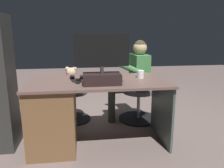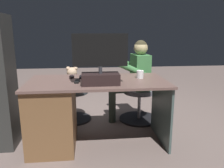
{
  "view_description": "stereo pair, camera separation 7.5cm",
  "coord_description": "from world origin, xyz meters",
  "px_view_note": "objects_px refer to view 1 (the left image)",
  "views": [
    {
      "loc": [
        0.17,
        2.69,
        1.26
      ],
      "look_at": [
        -0.19,
        -0.02,
        0.6
      ],
      "focal_mm": 36.35,
      "sensor_mm": 36.0,
      "label": 1
    },
    {
      "loc": [
        0.1,
        2.7,
        1.26
      ],
      "look_at": [
        -0.19,
        -0.02,
        0.6
      ],
      "focal_mm": 36.35,
      "sensor_mm": 36.0,
      "label": 2
    }
  ],
  "objects_px": {
    "teddy_bear": "(71,79)",
    "monitor": "(102,69)",
    "cup": "(141,74)",
    "office_chair_teddy": "(72,102)",
    "person": "(133,74)",
    "visitor_chair": "(138,102)",
    "keyboard": "(98,77)",
    "desk": "(63,112)",
    "tv_remote": "(78,82)",
    "computer_mouse": "(72,77)"
  },
  "relations": [
    {
      "from": "office_chair_teddy",
      "to": "teddy_bear",
      "type": "distance_m",
      "value": 0.33
    },
    {
      "from": "desk",
      "to": "tv_remote",
      "type": "distance_m",
      "value": 0.39
    },
    {
      "from": "desk",
      "to": "cup",
      "type": "height_order",
      "value": "cup"
    },
    {
      "from": "monitor",
      "to": "tv_remote",
      "type": "xyz_separation_m",
      "value": [
        0.24,
        -0.11,
        -0.15
      ]
    },
    {
      "from": "tv_remote",
      "to": "visitor_chair",
      "type": "distance_m",
      "value": 1.17
    },
    {
      "from": "keyboard",
      "to": "cup",
      "type": "relative_size",
      "value": 4.81
    },
    {
      "from": "office_chair_teddy",
      "to": "visitor_chair",
      "type": "height_order",
      "value": "same"
    },
    {
      "from": "cup",
      "to": "teddy_bear",
      "type": "height_order",
      "value": "cup"
    },
    {
      "from": "computer_mouse",
      "to": "cup",
      "type": "relative_size",
      "value": 1.1
    },
    {
      "from": "cup",
      "to": "tv_remote",
      "type": "relative_size",
      "value": 0.58
    },
    {
      "from": "monitor",
      "to": "visitor_chair",
      "type": "bearing_deg",
      "value": -126.65
    },
    {
      "from": "person",
      "to": "office_chair_teddy",
      "type": "bearing_deg",
      "value": -5.91
    },
    {
      "from": "cup",
      "to": "computer_mouse",
      "type": "bearing_deg",
      "value": -6.33
    },
    {
      "from": "computer_mouse",
      "to": "tv_remote",
      "type": "bearing_deg",
      "value": 107.39
    },
    {
      "from": "office_chair_teddy",
      "to": "visitor_chair",
      "type": "xyz_separation_m",
      "value": [
        -0.93,
        0.1,
        -0.02
      ]
    },
    {
      "from": "cup",
      "to": "visitor_chair",
      "type": "relative_size",
      "value": 0.16
    },
    {
      "from": "office_chair_teddy",
      "to": "tv_remote",
      "type": "bearing_deg",
      "value": 97.71
    },
    {
      "from": "tv_remote",
      "to": "visitor_chair",
      "type": "xyz_separation_m",
      "value": [
        -0.83,
        -0.68,
        -0.48
      ]
    },
    {
      "from": "desk",
      "to": "visitor_chair",
      "type": "height_order",
      "value": "desk"
    },
    {
      "from": "cup",
      "to": "office_chair_teddy",
      "type": "relative_size",
      "value": 0.18
    },
    {
      "from": "desk",
      "to": "cup",
      "type": "relative_size",
      "value": 17.05
    },
    {
      "from": "visitor_chair",
      "to": "monitor",
      "type": "bearing_deg",
      "value": 53.35
    },
    {
      "from": "cup",
      "to": "office_chair_teddy",
      "type": "distance_m",
      "value": 1.14
    },
    {
      "from": "desk",
      "to": "keyboard",
      "type": "bearing_deg",
      "value": -157.04
    },
    {
      "from": "computer_mouse",
      "to": "cup",
      "type": "bearing_deg",
      "value": 173.67
    },
    {
      "from": "cup",
      "to": "tv_remote",
      "type": "distance_m",
      "value": 0.71
    },
    {
      "from": "desk",
      "to": "person",
      "type": "relative_size",
      "value": 1.32
    },
    {
      "from": "computer_mouse",
      "to": "tv_remote",
      "type": "distance_m",
      "value": 0.23
    },
    {
      "from": "cup",
      "to": "teddy_bear",
      "type": "distance_m",
      "value": 1.05
    },
    {
      "from": "desk",
      "to": "visitor_chair",
      "type": "distance_m",
      "value": 1.19
    },
    {
      "from": "teddy_bear",
      "to": "visitor_chair",
      "type": "relative_size",
      "value": 0.56
    },
    {
      "from": "tv_remote",
      "to": "teddy_bear",
      "type": "bearing_deg",
      "value": -79.15
    },
    {
      "from": "monitor",
      "to": "computer_mouse",
      "type": "distance_m",
      "value": 0.47
    },
    {
      "from": "computer_mouse",
      "to": "monitor",
      "type": "bearing_deg",
      "value": 132.99
    },
    {
      "from": "desk",
      "to": "monitor",
      "type": "distance_m",
      "value": 0.67
    },
    {
      "from": "visitor_chair",
      "to": "person",
      "type": "height_order",
      "value": "person"
    },
    {
      "from": "teddy_bear",
      "to": "monitor",
      "type": "bearing_deg",
      "value": 110.95
    },
    {
      "from": "computer_mouse",
      "to": "office_chair_teddy",
      "type": "relative_size",
      "value": 0.19
    },
    {
      "from": "monitor",
      "to": "computer_mouse",
      "type": "relative_size",
      "value": 5.63
    },
    {
      "from": "office_chair_teddy",
      "to": "computer_mouse",
      "type": "bearing_deg",
      "value": 93.8
    },
    {
      "from": "desk",
      "to": "office_chair_teddy",
      "type": "xyz_separation_m",
      "value": [
        -0.07,
        -0.72,
        -0.11
      ]
    },
    {
      "from": "monitor",
      "to": "keyboard",
      "type": "height_order",
      "value": "monitor"
    },
    {
      "from": "keyboard",
      "to": "office_chair_teddy",
      "type": "xyz_separation_m",
      "value": [
        0.33,
        -0.55,
        -0.46
      ]
    },
    {
      "from": "teddy_bear",
      "to": "visitor_chair",
      "type": "height_order",
      "value": "teddy_bear"
    },
    {
      "from": "keyboard",
      "to": "computer_mouse",
      "type": "xyz_separation_m",
      "value": [
        0.3,
        0.01,
        0.01
      ]
    },
    {
      "from": "desk",
      "to": "cup",
      "type": "xyz_separation_m",
      "value": [
        -0.87,
        -0.07,
        0.38
      ]
    },
    {
      "from": "keyboard",
      "to": "person",
      "type": "bearing_deg",
      "value": -137.95
    },
    {
      "from": "monitor",
      "to": "visitor_chair",
      "type": "xyz_separation_m",
      "value": [
        -0.59,
        -0.79,
        -0.62
      ]
    },
    {
      "from": "computer_mouse",
      "to": "desk",
      "type": "bearing_deg",
      "value": 55.88
    },
    {
      "from": "visitor_chair",
      "to": "tv_remote",
      "type": "bearing_deg",
      "value": 39.39
    }
  ]
}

